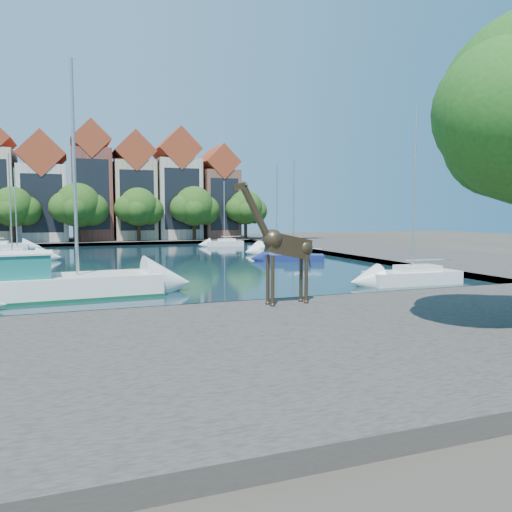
# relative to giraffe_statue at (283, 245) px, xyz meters

# --- Properties ---
(ground) EXTENTS (160.00, 160.00, 0.00)m
(ground) POSITION_rel_giraffe_statue_xyz_m (-1.64, 1.52, -3.09)
(ground) COLOR #38332B
(ground) RESTS_ON ground
(water_basin) EXTENTS (38.00, 50.00, 0.08)m
(water_basin) POSITION_rel_giraffe_statue_xyz_m (-1.64, 25.52, -3.05)
(water_basin) COLOR black
(water_basin) RESTS_ON ground
(near_quay) EXTENTS (50.00, 14.00, 0.50)m
(near_quay) POSITION_rel_giraffe_statue_xyz_m (-1.64, -5.48, -2.84)
(near_quay) COLOR #46423C
(near_quay) RESTS_ON ground
(far_quay) EXTENTS (60.00, 16.00, 0.50)m
(far_quay) POSITION_rel_giraffe_statue_xyz_m (-1.64, 57.52, -2.84)
(far_quay) COLOR #46423C
(far_quay) RESTS_ON ground
(right_quay) EXTENTS (14.00, 52.00, 0.50)m
(right_quay) POSITION_rel_giraffe_statue_xyz_m (23.36, 25.52, -2.84)
(right_quay) COLOR #46423C
(right_quay) RESTS_ON ground
(townhouse_west_inner) EXTENTS (6.43, 9.18, 15.15)m
(townhouse_west_inner) POSITION_rel_giraffe_statue_xyz_m (-12.14, 57.51, 4.26)
(townhouse_west_inner) COLOR beige
(townhouse_west_inner) RESTS_ON far_quay
(townhouse_center) EXTENTS (5.44, 9.18, 16.93)m
(townhouse_center) POSITION_rel_giraffe_statue_xyz_m (-5.64, 57.51, 5.28)
(townhouse_center) COLOR brown
(townhouse_center) RESTS_ON far_quay
(townhouse_east_inner) EXTENTS (5.94, 9.18, 15.79)m
(townhouse_east_inner) POSITION_rel_giraffe_statue_xyz_m (0.36, 57.51, 4.65)
(townhouse_east_inner) COLOR tan
(townhouse_east_inner) RESTS_ON far_quay
(townhouse_east_mid) EXTENTS (6.43, 9.18, 16.65)m
(townhouse_east_mid) POSITION_rel_giraffe_statue_xyz_m (6.86, 57.51, 5.02)
(townhouse_east_mid) COLOR beige
(townhouse_east_mid) RESTS_ON far_quay
(townhouse_east_end) EXTENTS (5.44, 9.18, 14.43)m
(townhouse_east_end) POSITION_rel_giraffe_statue_xyz_m (13.36, 57.51, 4.02)
(townhouse_east_end) COLOR brown
(townhouse_east_end) RESTS_ON far_quay
(far_tree_west) EXTENTS (6.76, 5.20, 7.36)m
(far_tree_west) POSITION_rel_giraffe_statue_xyz_m (-15.55, 52.02, 1.99)
(far_tree_west) COLOR #332114
(far_tree_west) RESTS_ON far_quay
(far_tree_mid_west) EXTENTS (7.80, 6.00, 8.00)m
(far_tree_mid_west) POSITION_rel_giraffe_statue_xyz_m (-7.54, 52.02, 2.20)
(far_tree_mid_west) COLOR #332114
(far_tree_mid_west) RESTS_ON far_quay
(far_tree_mid_east) EXTENTS (7.02, 5.40, 7.52)m
(far_tree_mid_east) POSITION_rel_giraffe_statue_xyz_m (0.45, 52.02, 2.04)
(far_tree_mid_east) COLOR #332114
(far_tree_mid_east) RESTS_ON far_quay
(far_tree_east) EXTENTS (7.54, 5.80, 7.84)m
(far_tree_east) POSITION_rel_giraffe_statue_xyz_m (8.46, 52.02, 2.15)
(far_tree_east) COLOR #332114
(far_tree_east) RESTS_ON far_quay
(far_tree_far_east) EXTENTS (6.76, 5.20, 7.36)m
(far_tree_far_east) POSITION_rel_giraffe_statue_xyz_m (16.45, 52.02, 1.99)
(far_tree_far_east) COLOR #332114
(far_tree_far_east) RESTS_ON far_quay
(giraffe_statue) EXTENTS (3.69, 0.76, 5.27)m
(giraffe_statue) POSITION_rel_giraffe_statue_xyz_m (0.00, 0.00, 0.00)
(giraffe_statue) COLOR #3A2D1D
(giraffe_statue) RESTS_ON near_quay
(motorsailer) EXTENTS (11.18, 3.85, 12.24)m
(motorsailer) POSITION_rel_giraffe_statue_xyz_m (-10.02, 7.69, -2.07)
(motorsailer) COLOR silver
(motorsailer) RESTS_ON water_basin
(sailboat_left_c) EXTENTS (5.92, 2.53, 9.65)m
(sailboat_left_c) POSITION_rel_giraffe_statue_xyz_m (-13.64, 29.75, -2.44)
(sailboat_left_c) COLOR silver
(sailboat_left_c) RESTS_ON water_basin
(sailboat_left_d) EXTENTS (4.73, 2.59, 8.79)m
(sailboat_left_d) POSITION_rel_giraffe_statue_xyz_m (-13.64, 34.30, -2.48)
(sailboat_left_d) COLOR white
(sailboat_left_d) RESTS_ON water_basin
(sailboat_right_a) EXTENTS (6.07, 2.33, 10.84)m
(sailboat_right_a) POSITION_rel_giraffe_statue_xyz_m (11.22, 5.63, -2.38)
(sailboat_right_a) COLOR silver
(sailboat_right_a) RESTS_ON water_basin
(sailboat_right_b) EXTENTS (5.79, 3.88, 9.09)m
(sailboat_right_b) POSITION_rel_giraffe_statue_xyz_m (10.36, 21.44, -2.53)
(sailboat_right_b) COLOR navy
(sailboat_right_b) RESTS_ON water_basin
(sailboat_right_c) EXTENTS (6.78, 4.44, 9.67)m
(sailboat_right_c) POSITION_rel_giraffe_statue_xyz_m (12.80, 31.21, -2.42)
(sailboat_right_c) COLOR white
(sailboat_right_c) RESTS_ON water_basin
(sailboat_right_d) EXTENTS (4.93, 1.84, 8.56)m
(sailboat_right_d) POSITION_rel_giraffe_statue_xyz_m (10.36, 43.31, -2.47)
(sailboat_right_d) COLOR silver
(sailboat_right_d) RESTS_ON water_basin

